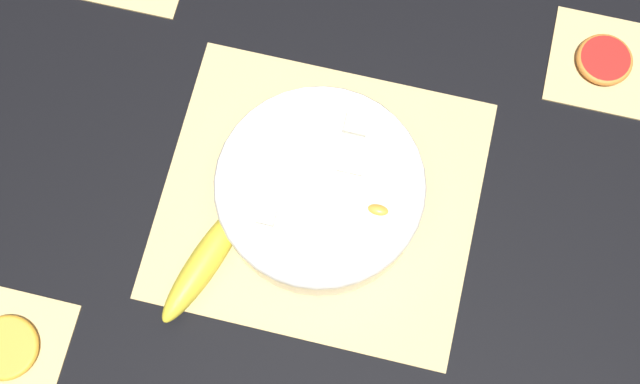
% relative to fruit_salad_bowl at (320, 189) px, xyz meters
% --- Properties ---
extents(ground_plane, '(6.00, 6.00, 0.00)m').
position_rel_fruit_salad_bowl_xyz_m(ground_plane, '(-0.00, -0.00, -0.04)').
color(ground_plane, black).
extents(bamboo_mat_center, '(0.40, 0.36, 0.01)m').
position_rel_fruit_salad_bowl_xyz_m(bamboo_mat_center, '(-0.00, -0.00, -0.04)').
color(bamboo_mat_center, '#D6B775').
rests_on(bamboo_mat_center, ground_plane).
extents(coaster_mat_near_left, '(0.14, 0.14, 0.01)m').
position_rel_fruit_salad_bowl_xyz_m(coaster_mat_near_left, '(-0.33, -0.28, -0.04)').
color(coaster_mat_near_left, '#D6B775').
rests_on(coaster_mat_near_left, ground_plane).
extents(coaster_mat_far_right, '(0.14, 0.14, 0.01)m').
position_rel_fruit_salad_bowl_xyz_m(coaster_mat_far_right, '(0.33, 0.28, -0.04)').
color(coaster_mat_far_right, '#D6B775').
rests_on(coaster_mat_far_right, ground_plane).
extents(fruit_salad_bowl, '(0.26, 0.26, 0.07)m').
position_rel_fruit_salad_bowl_xyz_m(fruit_salad_bowl, '(0.00, 0.00, 0.00)').
color(fruit_salad_bowl, silver).
rests_on(fruit_salad_bowl, bamboo_mat_center).
extents(whole_banana, '(0.09, 0.18, 0.04)m').
position_rel_fruit_salad_bowl_xyz_m(whole_banana, '(-0.12, -0.12, -0.02)').
color(whole_banana, yellow).
rests_on(whole_banana, bamboo_mat_center).
extents(orange_slice_whole, '(0.08, 0.08, 0.01)m').
position_rel_fruit_salad_bowl_xyz_m(orange_slice_whole, '(-0.33, -0.28, -0.03)').
color(orange_slice_whole, '#F9A338').
rests_on(orange_slice_whole, coaster_mat_near_left).
extents(grapefruit_slice, '(0.08, 0.08, 0.01)m').
position_rel_fruit_salad_bowl_xyz_m(grapefruit_slice, '(0.33, 0.28, -0.03)').
color(grapefruit_slice, '#B2231E').
rests_on(grapefruit_slice, coaster_mat_far_right).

